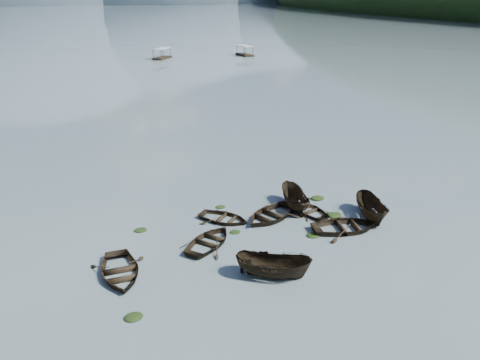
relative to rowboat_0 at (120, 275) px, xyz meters
name	(u,v)px	position (x,y,z in m)	size (l,w,h in m)	color
ground_plane	(304,277)	(10.86, -4.07, 0.00)	(2400.00, 2400.00, 0.00)	slate
haze_mtn_b	(32,2)	(-49.14, 895.93, 0.00)	(520.00, 520.00, 340.00)	#475666
haze_mtn_c	(149,1)	(150.86, 895.93, 0.00)	(520.00, 520.00, 260.00)	#475666
haze_mtn_d	(241,1)	(330.86, 895.93, 0.00)	(520.00, 520.00, 220.00)	#475666
rowboat_0	(120,275)	(0.00, 0.00, 0.00)	(3.52, 4.94, 1.02)	black
rowboat_1	(210,244)	(6.41, 1.83, 0.00)	(3.24, 4.54, 0.94)	black
rowboat_2	(273,277)	(9.00, -3.39, 0.00)	(1.80, 4.79, 1.85)	black
rowboat_3	(308,212)	(15.42, 4.18, 0.00)	(2.74, 3.84, 0.80)	black
rowboat_4	(345,230)	(16.57, 0.45, 0.00)	(3.66, 5.13, 1.06)	black
rowboat_5	(371,218)	(19.57, 1.56, 0.00)	(1.83, 4.86, 1.88)	black
rowboat_6	(224,221)	(8.47, 5.00, 0.00)	(2.93, 4.11, 0.85)	black
rowboat_7	(271,218)	(12.10, 4.23, 0.00)	(3.63, 5.08, 1.05)	black
rowboat_8	(294,207)	(14.71, 5.37, 0.00)	(1.73, 4.59, 1.77)	black
weed_clump_0	(134,318)	(0.23, -4.47, 0.00)	(1.05, 0.86, 0.23)	black
weed_clump_1	(235,232)	(8.68, 2.92, 0.00)	(0.85, 0.68, 0.19)	black
weed_clump_2	(298,272)	(10.78, -3.39, 0.00)	(1.06, 0.85, 0.23)	black
weed_clump_3	(313,236)	(13.89, 0.49, 0.00)	(1.00, 0.85, 0.22)	black
weed_clump_4	(334,216)	(17.01, 2.90, 0.00)	(1.28, 1.01, 0.26)	black
weed_clump_5	(141,231)	(2.10, 5.56, 0.00)	(0.98, 0.79, 0.21)	black
weed_clump_6	(220,207)	(8.95, 7.44, 0.00)	(0.87, 0.72, 0.18)	black
weed_clump_7	(317,199)	(17.35, 6.24, 0.00)	(1.23, 0.98, 0.27)	black
pontoon_centre	(162,59)	(22.11, 101.22, 0.00)	(2.76, 6.63, 2.54)	black
pontoon_right	(245,55)	(45.16, 100.00, 0.00)	(2.79, 6.69, 2.57)	black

